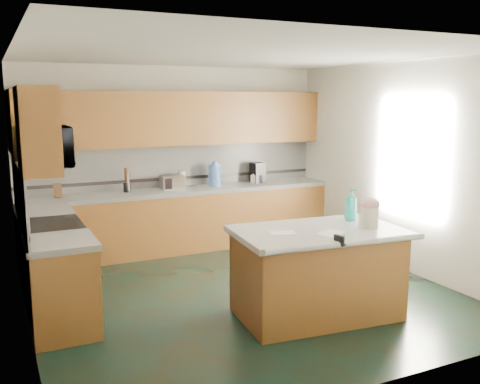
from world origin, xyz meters
TOP-DOWN VIEW (x-y plane):
  - floor at (0.00, 0.00)m, footprint 4.60×4.60m
  - ceiling at (0.00, 0.00)m, footprint 4.60×4.60m
  - wall_back at (0.00, 2.32)m, footprint 4.60×0.04m
  - wall_front at (0.00, -2.32)m, footprint 4.60×0.04m
  - wall_left at (-2.32, 0.00)m, footprint 0.04×4.60m
  - wall_right at (2.32, 0.00)m, footprint 0.04×4.60m
  - back_base_cab at (0.00, 2.00)m, footprint 4.60×0.60m
  - back_countertop at (0.00, 2.00)m, footprint 4.60×0.64m
  - back_upper_cab at (0.00, 2.13)m, footprint 4.60×0.33m
  - back_backsplash at (0.00, 2.29)m, footprint 4.60×0.02m
  - back_accent_band at (0.00, 2.28)m, footprint 4.60×0.01m
  - left_base_cab_rear at (-2.00, 1.29)m, footprint 0.60×0.82m
  - left_counter_rear at (-2.00, 1.29)m, footprint 0.64×0.82m
  - left_base_cab_front at (-2.00, -0.24)m, footprint 0.60×0.72m
  - left_counter_front at (-2.00, -0.24)m, footprint 0.64×0.72m
  - left_backsplash at (-2.29, 0.55)m, footprint 0.02×2.30m
  - left_accent_band at (-2.28, 0.55)m, footprint 0.01×2.30m
  - left_upper_cab_rear at (-2.13, 1.42)m, footprint 0.33×1.09m
  - left_upper_cab_front at (-2.13, -0.24)m, footprint 0.33×0.72m
  - range_body at (-2.00, 0.50)m, footprint 0.60×0.76m
  - range_oven_door at (-1.71, 0.50)m, footprint 0.02×0.68m
  - range_cooktop at (-2.00, 0.50)m, footprint 0.62×0.78m
  - range_handle at (-1.68, 0.50)m, footprint 0.02×0.66m
  - range_backguard at (-2.26, 0.50)m, footprint 0.06×0.76m
  - microwave at (-2.00, 0.50)m, footprint 0.50×0.73m
  - island_base at (0.42, -0.93)m, footprint 1.66×1.05m
  - island_top at (0.42, -0.93)m, footprint 1.77×1.16m
  - island_bullnose at (0.42, -1.44)m, footprint 1.68×0.22m
  - treat_jar at (0.94, -1.08)m, footprint 0.25×0.25m
  - treat_jar_lid at (0.94, -1.08)m, footprint 0.22×0.22m
  - treat_jar_knob at (0.94, -1.08)m, footprint 0.07×0.02m
  - treat_jar_knob_end_l at (0.90, -1.08)m, footprint 0.04×0.04m
  - treat_jar_knob_end_r at (0.97, -1.08)m, footprint 0.04×0.04m
  - soap_bottle_island at (0.96, -0.75)m, footprint 0.17×0.17m
  - paper_sheet_a at (0.44, -1.13)m, footprint 0.33×0.29m
  - paper_sheet_b at (0.01, -0.91)m, footprint 0.30×0.26m
  - clamp_body at (0.33, -1.42)m, footprint 0.05×0.11m
  - clamp_handle at (0.33, -1.48)m, footprint 0.02×0.08m
  - knife_block at (-1.74, 2.05)m, footprint 0.11×0.15m
  - utensil_crock at (-0.80, 2.08)m, footprint 0.11×0.11m
  - utensil_bundle at (-0.80, 2.08)m, footprint 0.07×0.07m
  - toaster_oven at (-0.14, 2.05)m, footprint 0.35×0.24m
  - toaster_oven_door at (-0.14, 1.94)m, footprint 0.30×0.01m
  - paper_towel at (0.03, 2.10)m, footprint 0.11×0.11m
  - paper_towel_base at (0.03, 2.10)m, footprint 0.17×0.17m
  - water_jug at (0.54, 2.06)m, footprint 0.20×0.20m
  - water_jug_neck at (0.54, 2.06)m, footprint 0.09×0.09m
  - coffee_maker at (1.28, 2.08)m, footprint 0.20×0.22m
  - coffee_carafe at (1.28, 2.03)m, footprint 0.13×0.13m
  - soap_bottle_back at (1.20, 2.05)m, footprint 0.12×0.13m
  - soap_back_cap at (1.20, 2.05)m, footprint 0.02×0.02m
  - window_light_proxy at (2.29, -0.20)m, footprint 0.02×1.40m

SIDE VIEW (x-z plane):
  - floor at x=0.00m, z-range 0.00..0.00m
  - range_oven_door at x=-1.71m, z-range 0.12..0.68m
  - back_base_cab at x=0.00m, z-range 0.00..0.86m
  - left_base_cab_rear at x=-2.00m, z-range 0.00..0.86m
  - left_base_cab_front at x=-2.00m, z-range 0.00..0.86m
  - island_base at x=0.42m, z-range 0.00..0.86m
  - range_body at x=-2.00m, z-range 0.00..0.88m
  - range_handle at x=-1.68m, z-range 0.77..0.79m
  - back_countertop at x=0.00m, z-range 0.86..0.92m
  - left_counter_rear at x=-2.00m, z-range 0.86..0.92m
  - left_counter_front at x=-2.00m, z-range 0.86..0.92m
  - island_top at x=0.42m, z-range 0.86..0.92m
  - island_bullnose at x=0.42m, z-range 0.86..0.92m
  - range_cooktop at x=-2.00m, z-range 0.88..0.92m
  - clamp_handle at x=0.33m, z-range 0.90..0.92m
  - paper_sheet_a at x=0.44m, z-range 0.92..0.92m
  - paper_sheet_b at x=0.01m, z-range 0.92..0.92m
  - paper_towel_base at x=0.03m, z-range 0.92..0.93m
  - clamp_body at x=0.33m, z-range 0.88..0.98m
  - coffee_carafe at x=1.28m, z-range 0.92..1.05m
  - utensil_crock at x=-0.80m, z-range 0.92..1.06m
  - knife_block at x=-1.74m, z-range 0.91..1.12m
  - soap_bottle_back at x=1.20m, z-range 0.92..1.11m
  - toaster_oven at x=-0.14m, z-range 0.92..1.12m
  - toaster_oven_door at x=-0.14m, z-range 0.94..1.10m
  - range_backguard at x=-2.26m, z-range 0.93..1.11m
  - treat_jar at x=0.94m, z-range 0.92..1.13m
  - back_accent_band at x=0.00m, z-range 1.02..1.06m
  - left_accent_band at x=-2.28m, z-range 1.02..1.06m
  - paper_towel at x=0.03m, z-range 0.92..1.17m
  - coffee_maker at x=1.28m, z-range 0.92..1.23m
  - water_jug at x=0.54m, z-range 0.92..1.24m
  - soap_bottle_island at x=0.96m, z-range 0.92..1.26m
  - soap_back_cap at x=1.20m, z-range 1.11..1.14m
  - utensil_bundle at x=-0.80m, z-range 1.06..1.26m
  - treat_jar_lid at x=0.94m, z-range 1.10..1.23m
  - treat_jar_knob at x=0.94m, z-range 1.20..1.22m
  - treat_jar_knob_end_l at x=0.90m, z-range 1.19..1.23m
  - treat_jar_knob_end_r at x=0.97m, z-range 1.19..1.23m
  - back_backsplash at x=0.00m, z-range 0.92..1.55m
  - left_backsplash at x=-2.29m, z-range 0.92..1.55m
  - water_jug_neck at x=0.54m, z-range 1.24..1.29m
  - wall_back at x=0.00m, z-range 0.00..2.70m
  - wall_front at x=0.00m, z-range 0.00..2.70m
  - wall_left at x=-2.32m, z-range 0.00..2.70m
  - wall_right at x=2.32m, z-range 0.00..2.70m
  - window_light_proxy at x=2.29m, z-range 0.95..2.05m
  - microwave at x=-2.00m, z-range 1.53..1.94m
  - back_upper_cab at x=0.00m, z-range 1.55..2.33m
  - left_upper_cab_rear at x=-2.13m, z-range 1.55..2.33m
  - left_upper_cab_front at x=-2.13m, z-range 1.55..2.33m
  - ceiling at x=0.00m, z-range 2.70..2.70m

